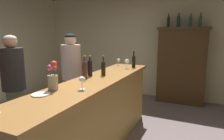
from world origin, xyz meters
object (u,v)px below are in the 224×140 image
(wine_bottle_syrah, at_px, (90,67))
(patron_near_entrance, at_px, (72,75))
(cheese_plate, at_px, (41,94))
(wine_glass_spare, at_px, (127,62))
(bar_counter, at_px, (95,117))
(display_bottle_center, at_px, (191,21))
(wine_bottle_merlot, at_px, (134,61))
(wine_glass_mid, at_px, (82,80))
(wine_glass_front, at_px, (118,60))
(display_cabinet, at_px, (182,64))
(patron_by_cabinet, at_px, (14,84))
(wine_bottle_rose, at_px, (85,69))
(display_bottle_left, at_px, (168,21))
(flower_arrangement, at_px, (53,78))
(display_bottle_midleft, at_px, (179,21))
(wine_bottle_chardonnay, at_px, (103,67))

(wine_bottle_syrah, relative_size, patron_near_entrance, 0.18)
(cheese_plate, bearing_deg, wine_glass_spare, 82.24)
(bar_counter, relative_size, patron_near_entrance, 1.80)
(display_bottle_center, xyz_separation_m, patron_near_entrance, (-1.82, -2.03, -1.01))
(wine_bottle_merlot, xyz_separation_m, wine_glass_spare, (-0.08, -0.14, -0.00))
(wine_glass_mid, relative_size, display_bottle_center, 0.50)
(cheese_plate, bearing_deg, wine_glass_front, 90.52)
(wine_glass_front, xyz_separation_m, display_bottle_center, (1.16, 1.40, 0.79))
(wine_bottle_merlot, height_order, wine_glass_mid, wine_bottle_merlot)
(display_cabinet, xyz_separation_m, patron_by_cabinet, (-2.10, -2.90, -0.03))
(wine_bottle_rose, distance_m, patron_near_entrance, 0.99)
(display_bottle_left, bearing_deg, wine_glass_front, -115.85)
(patron_by_cabinet, bearing_deg, bar_counter, -5.32)
(flower_arrangement, bearing_deg, display_bottle_left, 78.45)
(cheese_plate, height_order, display_bottle_left, display_bottle_left)
(display_cabinet, distance_m, flower_arrangement, 3.44)
(bar_counter, distance_m, cheese_plate, 0.97)
(bar_counter, bearing_deg, wine_glass_mid, -77.57)
(display_bottle_midleft, distance_m, patron_near_entrance, 2.75)
(flower_arrangement, relative_size, cheese_plate, 1.77)
(display_cabinet, distance_m, patron_near_entrance, 2.63)
(wine_bottle_chardonnay, height_order, wine_glass_mid, wine_bottle_chardonnay)
(wine_bottle_merlot, bearing_deg, flower_arrangement, -100.65)
(patron_near_entrance, bearing_deg, wine_bottle_syrah, 24.03)
(patron_by_cabinet, bearing_deg, cheese_plate, -43.28)
(wine_bottle_syrah, bearing_deg, wine_glass_spare, 72.24)
(display_bottle_left, relative_size, display_bottle_midleft, 1.05)
(display_cabinet, bearing_deg, wine_bottle_chardonnay, -110.28)
(wine_glass_front, height_order, wine_glass_mid, wine_glass_mid)
(wine_bottle_syrah, height_order, flower_arrangement, flower_arrangement)
(wine_bottle_chardonnay, bearing_deg, wine_glass_mid, -80.52)
(wine_glass_mid, bearing_deg, patron_by_cabinet, 170.44)
(flower_arrangement, bearing_deg, display_bottle_center, 70.59)
(bar_counter, height_order, display_bottle_midleft, display_bottle_midleft)
(wine_bottle_syrah, distance_m, flower_arrangement, 0.80)
(wine_bottle_merlot, bearing_deg, patron_by_cabinet, -135.53)
(wine_glass_mid, height_order, cheese_plate, wine_glass_mid)
(display_bottle_left, distance_m, display_bottle_midleft, 0.23)
(wine_bottle_rose, distance_m, cheese_plate, 0.81)
(display_bottle_midleft, bearing_deg, wine_glass_mid, -101.20)
(bar_counter, relative_size, cheese_plate, 16.23)
(wine_glass_front, distance_m, display_bottle_center, 1.99)
(wine_bottle_syrah, height_order, wine_glass_spare, wine_bottle_syrah)
(display_bottle_center, bearing_deg, display_bottle_midleft, -180.00)
(wine_bottle_merlot, distance_m, display_bottle_center, 1.88)
(display_bottle_midleft, height_order, patron_by_cabinet, display_bottle_midleft)
(wine_glass_spare, bearing_deg, wine_bottle_chardonnay, -98.60)
(wine_glass_mid, bearing_deg, display_bottle_midleft, 78.80)
(wine_glass_spare, bearing_deg, bar_counter, -94.42)
(bar_counter, xyz_separation_m, wine_bottle_syrah, (-0.19, 0.19, 0.65))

